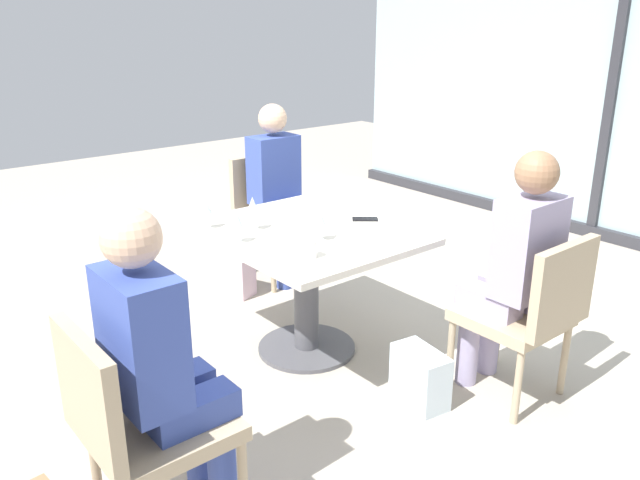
# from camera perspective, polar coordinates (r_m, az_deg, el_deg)

# --- Properties ---
(ground_plane) EXTENTS (12.00, 12.00, 0.00)m
(ground_plane) POSITION_cam_1_polar(r_m,az_deg,el_deg) (3.77, -1.19, -9.68)
(ground_plane) COLOR #A89E8E
(window_wall_backdrop) EXTENTS (5.56, 0.10, 2.70)m
(window_wall_backdrop) POSITION_cam_1_polar(r_m,az_deg,el_deg) (5.87, 24.63, 11.62)
(window_wall_backdrop) COLOR #9EB7BC
(window_wall_backdrop) RESTS_ON ground_plane
(dining_table_main) EXTENTS (1.15, 0.96, 0.73)m
(dining_table_main) POSITION_cam_1_polar(r_m,az_deg,el_deg) (3.54, -1.25, -1.97)
(dining_table_main) COLOR silver
(dining_table_main) RESTS_ON ground_plane
(chair_front_right) EXTENTS (0.46, 0.50, 0.87)m
(chair_front_right) POSITION_cam_1_polar(r_m,az_deg,el_deg) (2.41, -16.02, -15.13)
(chair_front_right) COLOR tan
(chair_front_right) RESTS_ON ground_plane
(chair_far_right) EXTENTS (0.51, 0.46, 0.87)m
(chair_far_right) POSITION_cam_1_polar(r_m,az_deg,el_deg) (3.26, 18.22, -5.88)
(chair_far_right) COLOR tan
(chair_far_right) RESTS_ON ground_plane
(chair_far_left) EXTENTS (0.51, 0.46, 0.87)m
(chair_far_left) POSITION_cam_1_polar(r_m,az_deg,el_deg) (4.67, -4.39, 2.73)
(chair_far_left) COLOR tan
(chair_far_left) RESTS_ON ground_plane
(person_front_right) EXTENTS (0.34, 0.39, 1.26)m
(person_front_right) POSITION_cam_1_polar(r_m,az_deg,el_deg) (2.34, -14.02, -10.21)
(person_front_right) COLOR #384C9E
(person_front_right) RESTS_ON ground_plane
(person_far_right) EXTENTS (0.39, 0.34, 1.26)m
(person_far_right) POSITION_cam_1_polar(r_m,az_deg,el_deg) (3.23, 16.98, -2.02)
(person_far_right) COLOR #9E93B7
(person_far_right) RESTS_ON ground_plane
(person_far_left) EXTENTS (0.39, 0.34, 1.26)m
(person_far_left) POSITION_cam_1_polar(r_m,az_deg,el_deg) (4.53, -3.66, 4.89)
(person_far_left) COLOR #384C9E
(person_far_left) RESTS_ON ground_plane
(wine_glass_0) EXTENTS (0.07, 0.07, 0.18)m
(wine_glass_0) POSITION_cam_1_polar(r_m,az_deg,el_deg) (3.46, -6.01, 2.99)
(wine_glass_0) COLOR silver
(wine_glass_0) RESTS_ON dining_table_main
(wine_glass_1) EXTENTS (0.07, 0.07, 0.18)m
(wine_glass_1) POSITION_cam_1_polar(r_m,az_deg,el_deg) (3.27, -0.12, 2.12)
(wine_glass_1) COLOR silver
(wine_glass_1) RESTS_ON dining_table_main
(wine_glass_2) EXTENTS (0.07, 0.07, 0.18)m
(wine_glass_2) POSITION_cam_1_polar(r_m,az_deg,el_deg) (3.26, -7.51, 1.93)
(wine_glass_2) COLOR silver
(wine_glass_2) RESTS_ON dining_table_main
(wine_glass_3) EXTENTS (0.07, 0.07, 0.18)m
(wine_glass_3) POSITION_cam_1_polar(r_m,az_deg,el_deg) (3.51, -10.23, 3.04)
(wine_glass_3) COLOR silver
(wine_glass_3) RESTS_ON dining_table_main
(coffee_cup) EXTENTS (0.08, 0.08, 0.09)m
(coffee_cup) POSITION_cam_1_polar(r_m,az_deg,el_deg) (3.06, -0.99, -0.81)
(coffee_cup) COLOR white
(coffee_cup) RESTS_ON dining_table_main
(cell_phone_on_table) EXTENTS (0.15, 0.16, 0.01)m
(cell_phone_on_table) POSITION_cam_1_polar(r_m,az_deg,el_deg) (3.66, 4.03, 1.87)
(cell_phone_on_table) COLOR black
(cell_phone_on_table) RESTS_ON dining_table_main
(handbag_1) EXTENTS (0.32, 0.21, 0.28)m
(handbag_1) POSITION_cam_1_polar(r_m,az_deg,el_deg) (3.28, 8.90, -11.92)
(handbag_1) COLOR silver
(handbag_1) RESTS_ON ground_plane
(handbag_2) EXTENTS (0.34, 0.26, 0.28)m
(handbag_2) POSITION_cam_1_polar(r_m,az_deg,el_deg) (4.46, -7.85, -3.07)
(handbag_2) COLOR beige
(handbag_2) RESTS_ON ground_plane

